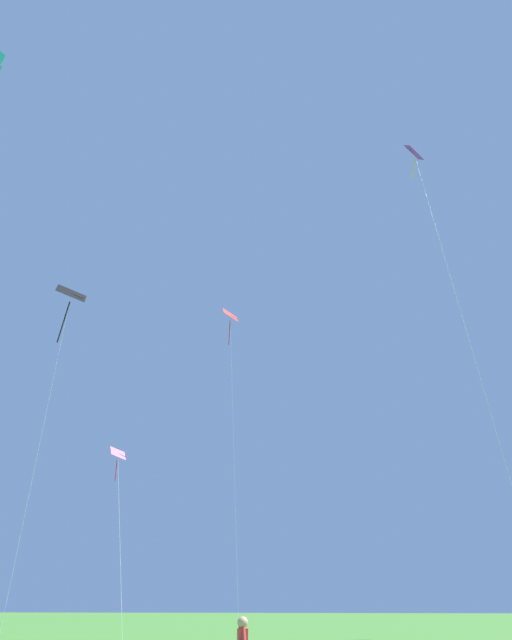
{
  "coord_description": "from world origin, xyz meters",
  "views": [
    {
      "loc": [
        -0.02,
        -3.43,
        1.77
      ],
      "look_at": [
        -6.01,
        29.91,
        18.85
      ],
      "focal_mm": 32.0,
      "sensor_mm": 36.0,
      "label": 1
    }
  ],
  "objects_px": {
    "kite_pink_low": "(118,463)",
    "kite_red_high": "(230,327)",
    "kite_purple_streamer": "(419,173)",
    "kite_black_large": "(68,307)"
  },
  "relations": [
    {
      "from": "kite_black_large",
      "to": "kite_red_high",
      "type": "bearing_deg",
      "value": 46.08
    },
    {
      "from": "kite_purple_streamer",
      "to": "kite_pink_low",
      "type": "relative_size",
      "value": 2.55
    },
    {
      "from": "kite_pink_low",
      "to": "kite_red_high",
      "type": "bearing_deg",
      "value": 80.76
    },
    {
      "from": "kite_pink_low",
      "to": "kite_red_high",
      "type": "xyz_separation_m",
      "value": [
        2.66,
        16.36,
        16.35
      ]
    },
    {
      "from": "kite_purple_streamer",
      "to": "kite_red_high",
      "type": "bearing_deg",
      "value": 126.11
    },
    {
      "from": "kite_purple_streamer",
      "to": "kite_black_large",
      "type": "xyz_separation_m",
      "value": [
        -26.25,
        10.4,
        -0.53
      ]
    },
    {
      "from": "kite_pink_low",
      "to": "kite_purple_streamer",
      "type": "bearing_deg",
      "value": -15.49
    },
    {
      "from": "kite_purple_streamer",
      "to": "kite_red_high",
      "type": "xyz_separation_m",
      "value": [
        -15.63,
        21.43,
        2.07
      ]
    },
    {
      "from": "kite_red_high",
      "to": "kite_pink_low",
      "type": "bearing_deg",
      "value": -99.24
    },
    {
      "from": "kite_purple_streamer",
      "to": "kite_pink_low",
      "type": "distance_m",
      "value": 23.75
    }
  ]
}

